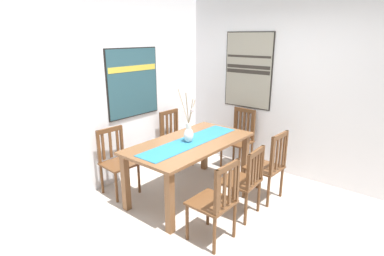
{
  "coord_description": "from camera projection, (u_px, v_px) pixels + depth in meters",
  "views": [
    {
      "loc": [
        -2.61,
        -1.75,
        2.11
      ],
      "look_at": [
        0.29,
        0.65,
        0.97
      ],
      "focal_mm": 28.7,
      "sensor_mm": 36.0,
      "label": 1
    }
  ],
  "objects": [
    {
      "name": "painting_on_side_wall",
      "position": [
        248.0,
        71.0,
        4.91
      ],
      "size": [
        0.05,
        0.83,
        1.2
      ],
      "color": "black"
    },
    {
      "name": "chair_4",
      "position": [
        244.0,
        180.0,
        3.63
      ],
      "size": [
        0.45,
        0.45,
        0.88
      ],
      "color": "brown",
      "rests_on": "ground_plane"
    },
    {
      "name": "chair_3",
      "position": [
        268.0,
        165.0,
        4.0
      ],
      "size": [
        0.44,
        0.44,
        0.95
      ],
      "color": "brown",
      "rests_on": "ground_plane"
    },
    {
      "name": "painting_on_back_wall",
      "position": [
        133.0,
        83.0,
        4.51
      ],
      "size": [
        0.93,
        0.05,
        1.01
      ],
      "color": "black"
    },
    {
      "name": "ground_plane",
      "position": [
        219.0,
        224.0,
        3.61
      ],
      "size": [
        6.4,
        6.4,
        0.03
      ],
      "primitive_type": "cube",
      "color": "#B2A89E"
    },
    {
      "name": "wall_back",
      "position": [
        113.0,
        91.0,
        4.34
      ],
      "size": [
        6.4,
        0.12,
        2.7
      ],
      "primitive_type": "cube",
      "color": "silver",
      "rests_on": "ground_plane"
    },
    {
      "name": "dining_table",
      "position": [
        191.0,
        150.0,
        4.06
      ],
      "size": [
        1.77,
        0.91,
        0.77
      ],
      "color": "brown",
      "rests_on": "ground_plane"
    },
    {
      "name": "centerpiece_vase",
      "position": [
        189.0,
        133.0,
        3.97
      ],
      "size": [
        0.23,
        0.29,
        0.69
      ],
      "color": "silver",
      "rests_on": "dining_table"
    },
    {
      "name": "chair_2",
      "position": [
        239.0,
        137.0,
        5.07
      ],
      "size": [
        0.44,
        0.44,
        0.96
      ],
      "color": "brown",
      "rests_on": "ground_plane"
    },
    {
      "name": "table_runner",
      "position": [
        191.0,
        141.0,
        4.03
      ],
      "size": [
        1.63,
        0.36,
        0.01
      ],
      "primitive_type": "cube",
      "color": "#236B93",
      "rests_on": "dining_table"
    },
    {
      "name": "chair_0",
      "position": [
        216.0,
        201.0,
        3.16
      ],
      "size": [
        0.43,
        0.43,
        0.92
      ],
      "color": "brown",
      "rests_on": "ground_plane"
    },
    {
      "name": "chair_1",
      "position": [
        175.0,
        138.0,
        5.08
      ],
      "size": [
        0.44,
        0.44,
        0.93
      ],
      "color": "brown",
      "rests_on": "ground_plane"
    },
    {
      "name": "chair_5",
      "position": [
        117.0,
        161.0,
        4.2
      ],
      "size": [
        0.45,
        0.45,
        0.91
      ],
      "color": "brown",
      "rests_on": "ground_plane"
    },
    {
      "name": "wall_side",
      "position": [
        292.0,
        88.0,
        4.59
      ],
      "size": [
        0.12,
        6.4,
        2.7
      ],
      "primitive_type": "cube",
      "color": "silver",
      "rests_on": "ground_plane"
    }
  ]
}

